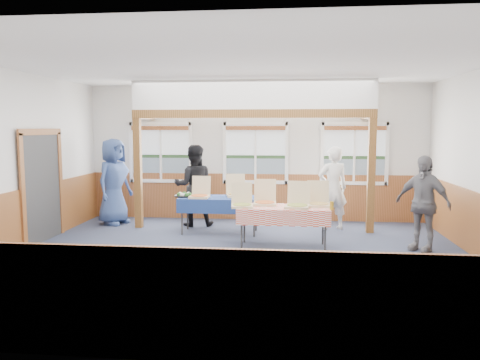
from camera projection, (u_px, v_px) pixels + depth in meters
name	position (u px, v px, depth m)	size (l,w,h in m)	color
floor	(241.00, 259.00, 7.84)	(8.00, 8.00, 0.00)	#2C3248
ceiling	(241.00, 65.00, 7.49)	(8.00, 8.00, 0.00)	white
wall_back	(256.00, 153.00, 11.13)	(8.00, 8.00, 0.00)	silver
wall_front	(201.00, 194.00, 4.21)	(8.00, 8.00, 0.00)	silver
wall_left	(11.00, 162.00, 8.08)	(8.00, 8.00, 0.00)	silver
wainscot_back	(255.00, 197.00, 11.22)	(7.98, 0.05, 1.10)	brown
wainscot_front	(203.00, 306.00, 4.35)	(7.98, 0.05, 1.10)	brown
wainscot_left	(15.00, 222.00, 8.19)	(0.05, 6.98, 1.10)	brown
cased_opening	(42.00, 187.00, 9.02)	(0.06, 1.30, 2.10)	#323232
window_left	(161.00, 149.00, 11.31)	(1.56, 0.10, 1.46)	white
window_mid	(256.00, 150.00, 11.07)	(1.56, 0.10, 1.46)	white
window_right	(354.00, 150.00, 10.84)	(1.56, 0.10, 1.46)	white
post_left	(138.00, 173.00, 10.24)	(0.15, 0.15, 2.40)	#583913
post_right	(371.00, 176.00, 9.73)	(0.15, 0.15, 2.40)	#583913
cross_beam	(252.00, 114.00, 9.84)	(5.15, 0.18, 0.18)	#583913
table_left	(220.00, 200.00, 9.75)	(1.82, 1.36, 0.76)	#323232
table_right	(283.00, 210.00, 8.58)	(1.80, 1.17, 0.76)	#323232
pizza_box_a	(200.00, 194.00, 9.67)	(0.40, 0.48, 0.43)	tan
pizza_box_b	(237.00, 193.00, 9.86)	(0.52, 0.59, 0.45)	tan
pizza_box_c	(242.00, 203.00, 8.54)	(0.44, 0.51, 0.42)	tan
pizza_box_d	(265.00, 201.00, 8.79)	(0.43, 0.52, 0.46)	tan
pizza_box_e	(298.00, 204.00, 8.46)	(0.48, 0.56, 0.46)	tan
pizza_box_f	(319.00, 202.00, 8.64)	(0.42, 0.51, 0.45)	tan
veggie_tray	(184.00, 195.00, 9.82)	(0.41, 0.41, 0.09)	black
drink_glass	(332.00, 206.00, 8.23)	(0.07, 0.07, 0.15)	#A87E1C
woman_white	(333.00, 188.00, 10.07)	(0.66, 0.43, 1.80)	white
woman_black	(194.00, 186.00, 10.47)	(0.88, 0.69, 1.82)	black
man_blue	(114.00, 182.00, 10.64)	(0.96, 0.62, 1.95)	#354E86
person_grey	(423.00, 203.00, 8.31)	(1.01, 0.42, 1.72)	slate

